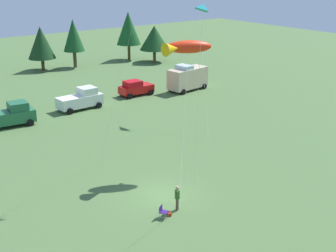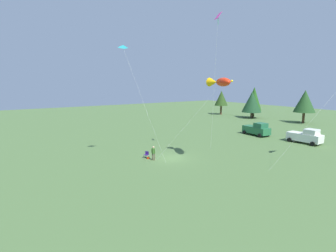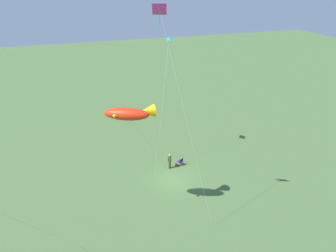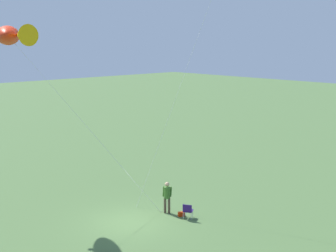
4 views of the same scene
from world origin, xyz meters
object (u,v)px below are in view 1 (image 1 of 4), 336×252
at_px(person_kite_flyer, 177,196).
at_px(van_camper_beige, 188,78).
at_px(backpack_on_grass, 169,214).
at_px(folding_chair, 163,211).
at_px(truck_green_flatbed, 10,115).
at_px(car_red_sedan, 136,88).
at_px(truck_white_pickup, 81,99).
at_px(kite_large_fish, 185,47).
at_px(kite_delta_teal, 203,9).

xyz_separation_m(person_kite_flyer, van_camper_beige, (20.04, 23.54, 0.62)).
xyz_separation_m(person_kite_flyer, backpack_on_grass, (-0.84, -0.25, -0.91)).
height_order(folding_chair, van_camper_beige, van_camper_beige).
bearing_deg(truck_green_flatbed, car_red_sedan, 12.73).
xyz_separation_m(backpack_on_grass, truck_white_pickup, (6.26, 24.61, 0.99)).
relative_size(backpack_on_grass, truck_green_flatbed, 0.06).
height_order(truck_green_flatbed, van_camper_beige, van_camper_beige).
bearing_deg(kite_large_fish, kite_delta_teal, -124.05).
distance_m(car_red_sedan, van_camper_beige, 6.99).
bearing_deg(backpack_on_grass, kite_large_fish, 45.31).
bearing_deg(kite_delta_teal, car_red_sedan, 63.49).
distance_m(person_kite_flyer, folding_chair, 1.47).
xyz_separation_m(person_kite_flyer, truck_green_flatbed, (-2.86, 23.33, 0.08)).
height_order(truck_white_pickup, van_camper_beige, van_camper_beige).
bearing_deg(kite_large_fish, car_red_sedan, 67.33).
bearing_deg(car_red_sedan, folding_chair, 61.04).
height_order(backpack_on_grass, van_camper_beige, van_camper_beige).
bearing_deg(truck_green_flatbed, folding_chair, -80.85).
height_order(folding_chair, truck_green_flatbed, truck_green_flatbed).
xyz_separation_m(backpack_on_grass, car_red_sedan, (14.17, 25.63, 0.84)).
xyz_separation_m(car_red_sedan, kite_delta_teal, (-14.24, -28.55, 12.26)).
bearing_deg(truck_white_pickup, person_kite_flyer, -104.93).
relative_size(car_red_sedan, van_camper_beige, 0.75).
bearing_deg(folding_chair, kite_large_fish, 100.63).
distance_m(person_kite_flyer, car_red_sedan, 28.68).
bearing_deg(kite_large_fish, backpack_on_grass, -134.69).
distance_m(truck_white_pickup, kite_large_fish, 20.33).
height_order(person_kite_flyer, backpack_on_grass, person_kite_flyer).
distance_m(truck_white_pickup, van_camper_beige, 14.65).
relative_size(folding_chair, backpack_on_grass, 2.56).
relative_size(truck_green_flatbed, truck_white_pickup, 1.02).
bearing_deg(backpack_on_grass, person_kite_flyer, 16.31).
bearing_deg(kite_large_fish, truck_white_pickup, 89.17).
height_order(person_kite_flyer, kite_delta_teal, kite_delta_teal).
xyz_separation_m(person_kite_flyer, kite_large_fish, (5.16, 5.82, 8.40)).
relative_size(person_kite_flyer, truck_white_pickup, 0.34).
distance_m(backpack_on_grass, truck_white_pickup, 25.41).
bearing_deg(truck_white_pickup, folding_chair, -107.80).
distance_m(truck_white_pickup, car_red_sedan, 7.98).
xyz_separation_m(backpack_on_grass, van_camper_beige, (20.88, 23.78, 1.53)).
xyz_separation_m(car_red_sedan, kite_large_fish, (-8.18, -19.57, 8.48)).
height_order(truck_white_pickup, car_red_sedan, truck_white_pickup).
distance_m(backpack_on_grass, van_camper_beige, 31.68).
height_order(folding_chair, kite_large_fish, kite_large_fish).
distance_m(person_kite_flyer, backpack_on_grass, 1.26).
distance_m(backpack_on_grass, car_red_sedan, 29.30).
bearing_deg(backpack_on_grass, kite_delta_teal, -91.39).
xyz_separation_m(truck_white_pickup, kite_delta_teal, (-6.34, -27.53, 12.11)).
xyz_separation_m(backpack_on_grass, kite_large_fish, (6.00, 6.06, 9.31)).
xyz_separation_m(folding_chair, car_red_sedan, (14.69, 25.60, 0.46)).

